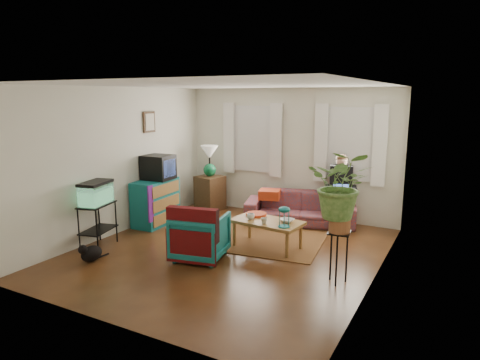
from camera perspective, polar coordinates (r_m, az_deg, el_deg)
The scene contains 31 objects.
floor at distance 6.90m, azimuth -1.60°, elevation -9.57°, with size 4.50×5.00×0.01m, color #4F2B14.
ceiling at distance 6.46m, azimuth -1.73°, elevation 12.56°, with size 4.50×5.00×0.01m, color white.
wall_back at distance 8.78m, azimuth 6.53°, elevation 3.61°, with size 4.50×0.01×2.60m, color silver.
wall_front at distance 4.61m, azimuth -17.40°, elevation -3.68°, with size 4.50×0.01×2.60m, color silver.
wall_left at distance 7.91m, azimuth -15.94°, elevation 2.42°, with size 0.01×5.00×2.60m, color silver.
wall_right at distance 5.79m, azimuth 18.03°, elevation -0.77°, with size 0.01×5.00×2.60m, color silver.
window_left at distance 9.06m, azimuth 1.80°, elevation 5.49°, with size 1.08×0.04×1.38m, color white.
window_right at distance 8.36m, azimuth 14.52°, elevation 4.67°, with size 1.08×0.04×1.38m, color white.
curtains_left at distance 8.99m, azimuth 1.57°, elevation 5.45°, with size 1.36×0.06×1.50m, color white.
curtains_right at distance 8.28m, azimuth 14.38°, elevation 4.62°, with size 1.36×0.06×1.50m, color white.
picture_frame at distance 8.45m, azimuth -11.97°, elevation 7.57°, with size 0.04×0.32×0.40m, color #3D2616.
area_rug at distance 7.43m, azimuth 3.04°, elevation -7.98°, with size 2.00×1.60×0.01m, color brown.
sofa at distance 8.38m, azimuth 8.03°, elevation -3.00°, with size 2.09×0.82×0.82m, color brown.
seated_person at distance 8.32m, azimuth 13.25°, elevation -1.79°, with size 0.52×0.64×1.24m, color black, non-canonical shape.
side_table at distance 9.33m, azimuth -4.01°, elevation -1.72°, with size 0.51×0.51×0.74m, color #371D14.
table_lamp at distance 9.20m, azimuth -4.07°, elevation 2.45°, with size 0.38×0.38×0.68m, color white, non-canonical shape.
dresser at distance 8.39m, azimuth -11.18°, elevation -2.91°, with size 0.48×0.97×0.87m, color #106565.
crt_tv at distance 8.32m, azimuth -10.86°, elevation 1.69°, with size 0.53×0.48×0.46m, color black.
aquarium_stand at distance 7.40m, azimuth -18.40°, elevation -5.76°, with size 0.36×0.65×0.72m, color black.
aquarium at distance 7.26m, azimuth -18.66°, elevation -1.59°, with size 0.32×0.59×0.38m, color #7FD899.
black_cat at distance 6.84m, azimuth -19.20°, elevation -9.04°, with size 0.23×0.36×0.31m, color black.
armchair at distance 6.56m, azimuth -5.33°, elevation -7.16°, with size 0.75×0.70×0.77m, color #125D71.
serape_throw at distance 6.25m, azimuth -6.38°, elevation -6.57°, with size 0.77×0.18×0.63m, color #9E0A0A.
coffee_table at distance 7.02m, azimuth 3.63°, elevation -7.22°, with size 1.12×0.61×0.46m, color brown.
cup_a at distance 6.98m, azimuth 1.43°, elevation -4.89°, with size 0.13×0.13×0.10m, color white.
cup_b at distance 6.76m, azimuth 3.24°, elevation -5.46°, with size 0.10×0.10×0.10m, color beige.
bowl at distance 6.88m, azimuth 6.29°, elevation -5.38°, with size 0.22×0.22×0.05m, color white.
snack_tray at distance 7.22m, azimuth 2.18°, elevation -4.59°, with size 0.35×0.35×0.04m, color #B21414.
birdcage at distance 6.59m, azimuth 5.90°, elevation -4.89°, with size 0.18×0.18×0.33m, color #115B6B, non-canonical shape.
plant_stand at distance 5.86m, azimuth 12.94°, elevation -10.03°, with size 0.30×0.30×0.70m, color black.
potted_plant at distance 5.61m, azimuth 13.31°, elevation -2.01°, with size 0.80×0.69×0.89m, color #599947.
Camera 1 is at (3.23, -5.59, 2.44)m, focal length 32.00 mm.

